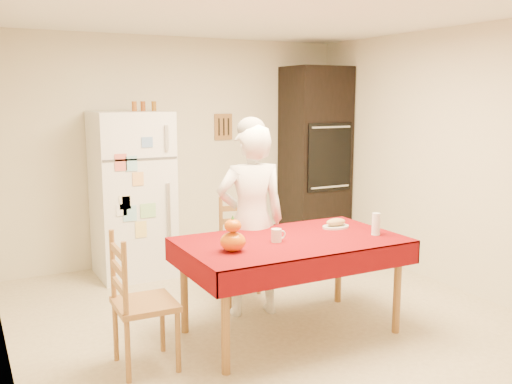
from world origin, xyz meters
TOP-DOWN VIEW (x-y plane):
  - floor at (0.00, 0.00)m, footprint 4.50×4.50m
  - room_shell at (0.00, 0.00)m, footprint 4.02×4.52m
  - refrigerator at (-0.65, 1.88)m, footprint 0.75×0.74m
  - oven_cabinet at (1.63, 1.93)m, footprint 0.70×0.62m
  - dining_table at (0.02, -0.18)m, footprint 1.70×1.00m
  - chair_far at (0.02, 0.66)m, footprint 0.50×0.48m
  - chair_left at (-1.22, -0.21)m, footprint 0.41×0.43m
  - seated_woman at (-0.07, 0.32)m, footprint 0.66×0.50m
  - coffee_mug at (-0.12, -0.21)m, footprint 0.08×0.08m
  - pumpkin_lower at (-0.53, -0.29)m, footprint 0.19×0.19m
  - pumpkin_upper at (-0.53, -0.29)m, footprint 0.12×0.12m
  - wine_glass at (0.69, -0.38)m, footprint 0.07×0.07m
  - bread_plate at (0.55, -0.03)m, footprint 0.24×0.24m
  - bread_loaf at (0.55, -0.03)m, footprint 0.18×0.10m
  - spice_jar_left at (-0.58, 1.93)m, footprint 0.05×0.05m
  - spice_jar_mid at (-0.49, 1.93)m, footprint 0.05×0.05m
  - spice_jar_right at (-0.37, 1.93)m, footprint 0.05×0.05m

SIDE VIEW (x-z plane):
  - floor at x=0.00m, z-range 0.00..0.00m
  - chair_far at x=0.02m, z-range 0.03..0.98m
  - chair_left at x=-1.22m, z-range 0.03..0.98m
  - dining_table at x=0.02m, z-range 0.31..1.07m
  - bread_plate at x=0.55m, z-range 0.76..0.78m
  - bread_loaf at x=0.55m, z-range 0.78..0.84m
  - coffee_mug at x=-0.12m, z-range 0.76..0.86m
  - seated_woman at x=-0.07m, z-range 0.00..1.63m
  - pumpkin_lower at x=-0.53m, z-range 0.76..0.90m
  - wine_glass at x=0.69m, z-range 0.76..0.94m
  - refrigerator at x=-0.65m, z-range 0.00..1.70m
  - pumpkin_upper at x=-0.53m, z-range 0.90..0.99m
  - oven_cabinet at x=1.63m, z-range 0.00..2.20m
  - room_shell at x=0.00m, z-range 0.37..2.88m
  - spice_jar_left at x=-0.58m, z-range 1.70..1.80m
  - spice_jar_mid at x=-0.49m, z-range 1.70..1.80m
  - spice_jar_right at x=-0.37m, z-range 1.70..1.80m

